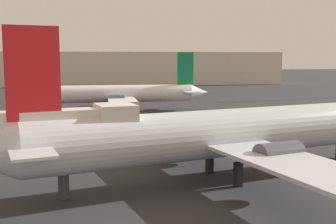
{
  "coord_description": "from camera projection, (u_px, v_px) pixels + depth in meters",
  "views": [
    {
      "loc": [
        -1.07,
        -12.24,
        8.95
      ],
      "look_at": [
        7.24,
        30.96,
        3.26
      ],
      "focal_mm": 44.58,
      "sensor_mm": 36.0,
      "label": 1
    }
  ],
  "objects": [
    {
      "name": "airplane_at_gate",
      "position": [
        238.0,
        132.0,
        31.15
      ],
      "size": [
        39.18,
        27.2,
        10.85
      ],
      "rotation": [
        0.0,
        0.0,
        0.24
      ],
      "color": "silver",
      "rests_on": "ground_plane"
    },
    {
      "name": "airplane_on_taxiway",
      "position": [
        114.0,
        94.0,
        70.04
      ],
      "size": [
        33.48,
        21.11,
        10.0
      ],
      "rotation": [
        0.0,
        0.0,
        3.12
      ],
      "color": "white",
      "rests_on": "ground_plane"
    },
    {
      "name": "terminal_building",
      "position": [
        137.0,
        68.0,
        144.79
      ],
      "size": [
        97.67,
        21.51,
        10.98
      ],
      "primitive_type": "cube",
      "color": "beige",
      "rests_on": "ground_plane"
    }
  ]
}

